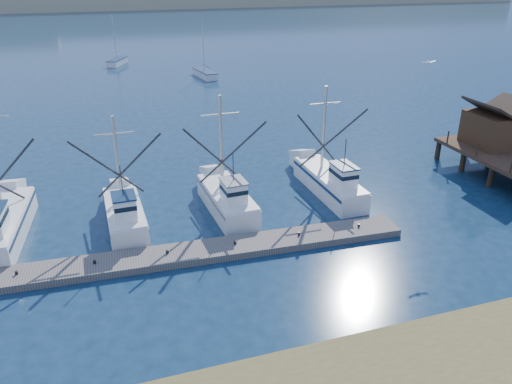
% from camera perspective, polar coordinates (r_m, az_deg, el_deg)
% --- Properties ---
extents(ground, '(500.00, 500.00, 0.00)m').
position_cam_1_polar(ground, '(26.30, 6.29, -11.74)').
color(ground, '#0D2339').
rests_on(ground, ground).
extents(floating_dock, '(32.84, 3.64, 0.44)m').
position_cam_1_polar(floating_dock, '(29.29, -13.98, -7.73)').
color(floating_dock, '#66605B').
rests_on(floating_dock, ground).
extents(trawler_fleet, '(32.12, 9.46, 10.00)m').
position_cam_1_polar(trawler_fleet, '(33.52, -17.78, -2.41)').
color(trawler_fleet, white).
rests_on(trawler_fleet, ground).
extents(sailboat_near, '(2.66, 6.46, 8.10)m').
position_cam_1_polar(sailboat_near, '(77.67, -5.86, 13.30)').
color(sailboat_near, white).
rests_on(sailboat_near, ground).
extents(sailboat_far, '(3.84, 5.85, 8.10)m').
position_cam_1_polar(sailboat_far, '(90.41, -15.58, 14.15)').
color(sailboat_far, white).
rests_on(sailboat_far, ground).
extents(flying_gull, '(1.16, 0.21, 0.21)m').
position_cam_1_polar(flying_gull, '(36.52, 19.08, 13.84)').
color(flying_gull, white).
rests_on(flying_gull, ground).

